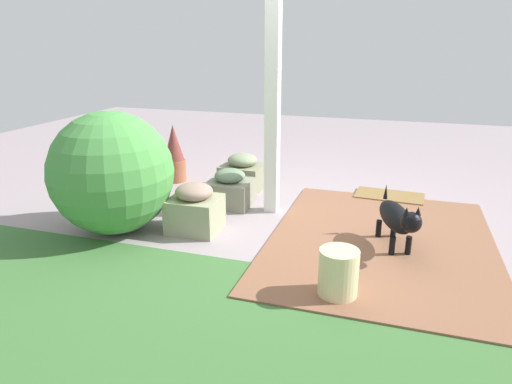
# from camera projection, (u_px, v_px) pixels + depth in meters

# --- Properties ---
(ground_plane) EXTENTS (12.00, 12.00, 0.00)m
(ground_plane) POSITION_uv_depth(u_px,v_px,m) (291.00, 217.00, 4.33)
(ground_plane) COLOR gray
(brick_path) EXTENTS (1.80, 2.40, 0.02)m
(brick_path) POSITION_uv_depth(u_px,v_px,m) (381.00, 241.00, 3.79)
(brick_path) COLOR brown
(brick_path) RESTS_ON ground
(lawn_patch) EXTENTS (5.20, 2.80, 0.01)m
(lawn_patch) POSITION_uv_depth(u_px,v_px,m) (68.00, 368.00, 2.33)
(lawn_patch) COLOR #3E6E36
(lawn_patch) RESTS_ON ground
(porch_pillar) EXTENTS (0.12, 0.12, 2.31)m
(porch_pillar) POSITION_uv_depth(u_px,v_px,m) (273.00, 91.00, 4.14)
(porch_pillar) COLOR white
(porch_pillar) RESTS_ON ground
(stone_planter_nearest) EXTENTS (0.47, 0.41, 0.41)m
(stone_planter_nearest) POSITION_uv_depth(u_px,v_px,m) (243.00, 173.00, 5.11)
(stone_planter_nearest) COLOR gray
(stone_planter_nearest) RESTS_ON ground
(stone_planter_near) EXTENTS (0.44, 0.41, 0.39)m
(stone_planter_near) POSITION_uv_depth(u_px,v_px,m) (230.00, 189.00, 4.58)
(stone_planter_near) COLOR gray
(stone_planter_near) RESTS_ON ground
(stone_planter_mid) EXTENTS (0.44, 0.40, 0.43)m
(stone_planter_mid) POSITION_uv_depth(u_px,v_px,m) (195.00, 209.00, 3.97)
(stone_planter_mid) COLOR gray
(stone_planter_mid) RESTS_ON ground
(round_shrub) EXTENTS (1.05, 1.05, 1.05)m
(round_shrub) POSITION_uv_depth(u_px,v_px,m) (112.00, 173.00, 3.87)
(round_shrub) COLOR #448B3F
(round_shrub) RESTS_ON ground
(terracotta_pot_spiky) EXTENTS (0.26, 0.26, 0.68)m
(terracotta_pot_spiky) POSITION_uv_depth(u_px,v_px,m) (174.00, 155.00, 5.35)
(terracotta_pot_spiky) COLOR #9A5539
(terracotta_pot_spiky) RESTS_ON ground
(terracotta_pot_broad) EXTENTS (0.35, 0.35, 0.38)m
(terracotta_pot_broad) POSITION_uv_depth(u_px,v_px,m) (144.00, 173.00, 4.92)
(terracotta_pot_broad) COLOR #B86C45
(terracotta_pot_broad) RESTS_ON ground
(dog) EXTENTS (0.37, 0.67, 0.47)m
(dog) POSITION_uv_depth(u_px,v_px,m) (397.00, 218.00, 3.58)
(dog) COLOR black
(dog) RESTS_ON ground
(ceramic_urn) EXTENTS (0.26, 0.26, 0.33)m
(ceramic_urn) POSITION_uv_depth(u_px,v_px,m) (338.00, 274.00, 2.94)
(ceramic_urn) COLOR beige
(ceramic_urn) RESTS_ON ground
(doormat) EXTENTS (0.73, 0.43, 0.03)m
(doormat) POSITION_uv_depth(u_px,v_px,m) (389.00, 196.00, 4.87)
(doormat) COLOR olive
(doormat) RESTS_ON ground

